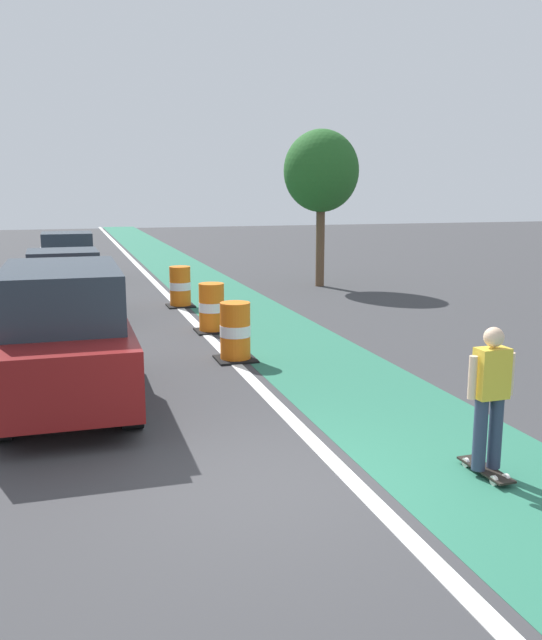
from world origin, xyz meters
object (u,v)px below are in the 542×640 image
at_px(skateboarder_on_lane, 490,397).
at_px(parked_suv_nearest, 64,334).
at_px(traffic_barrel_mid, 212,308).
at_px(traffic_barrel_front, 235,332).
at_px(traffic_barrel_back, 180,287).
at_px(parked_sedan_third, 68,258).
at_px(street_tree_sidewalk, 321,172).
at_px(parked_sedan_second, 64,285).

distance_m(skateboarder_on_lane, parked_suv_nearest, 6.07).
height_order(skateboarder_on_lane, parked_suv_nearest, parked_suv_nearest).
relative_size(parked_suv_nearest, traffic_barrel_mid, 4.23).
bearing_deg(skateboarder_on_lane, traffic_barrel_mid, 98.71).
height_order(skateboarder_on_lane, traffic_barrel_front, skateboarder_on_lane).
bearing_deg(traffic_barrel_mid, traffic_barrel_back, 92.03).
distance_m(skateboarder_on_lane, traffic_barrel_front, 6.05).
bearing_deg(traffic_barrel_back, parked_suv_nearest, -110.90).
bearing_deg(traffic_barrel_back, parked_sedan_third, 115.38).
bearing_deg(street_tree_sidewalk, skateboarder_on_lane, -103.80).
bearing_deg(traffic_barrel_mid, skateboarder_on_lane, -81.29).
distance_m(parked_suv_nearest, traffic_barrel_mid, 5.41).
bearing_deg(street_tree_sidewalk, parked_suv_nearest, -127.41).
distance_m(parked_suv_nearest, parked_sedan_third, 13.88).
xyz_separation_m(parked_sedan_second, traffic_barrel_mid, (3.12, -2.58, -0.30)).
bearing_deg(traffic_barrel_front, parked_suv_nearest, -150.17).
bearing_deg(parked_suv_nearest, parked_sedan_second, 89.86).
height_order(parked_suv_nearest, street_tree_sidewalk, street_tree_sidewalk).
height_order(skateboarder_on_lane, traffic_barrel_back, skateboarder_on_lane).
height_order(parked_sedan_second, traffic_barrel_mid, parked_sedan_second).
height_order(parked_sedan_third, traffic_barrel_mid, parked_sedan_third).
distance_m(traffic_barrel_back, street_tree_sidewalk, 6.48).
xyz_separation_m(parked_sedan_third, street_tree_sidewalk, (7.87, -3.37, 2.83)).
bearing_deg(parked_suv_nearest, traffic_barrel_mid, 54.44).
relative_size(parked_sedan_third, traffic_barrel_mid, 3.76).
bearing_deg(street_tree_sidewalk, parked_sedan_third, 156.83).
bearing_deg(parked_sedan_second, parked_sedan_third, 88.74).
bearing_deg(skateboarder_on_lane, street_tree_sidewalk, 76.20).
distance_m(parked_sedan_second, parked_sedan_third, 6.92).
bearing_deg(parked_sedan_third, traffic_barrel_front, -76.79).
relative_size(parked_suv_nearest, traffic_barrel_front, 4.23).
xyz_separation_m(parked_sedan_second, parked_sedan_third, (0.15, 6.92, 0.00)).
bearing_deg(parked_sedan_second, skateboarder_on_lane, -68.26).
relative_size(parked_sedan_second, parked_sedan_third, 1.01).
bearing_deg(parked_suv_nearest, street_tree_sidewalk, 52.59).
height_order(traffic_barrel_front, street_tree_sidewalk, street_tree_sidewalk).
bearing_deg(street_tree_sidewalk, traffic_barrel_mid, -128.68).
relative_size(parked_suv_nearest, street_tree_sidewalk, 0.92).
height_order(parked_suv_nearest, traffic_barrel_mid, parked_suv_nearest).
xyz_separation_m(parked_sedan_second, traffic_barrel_back, (2.99, 0.93, -0.30)).
xyz_separation_m(skateboarder_on_lane, street_tree_sidewalk, (3.60, 14.64, 2.76)).
xyz_separation_m(traffic_barrel_front, traffic_barrel_back, (-0.01, 6.16, 0.00)).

